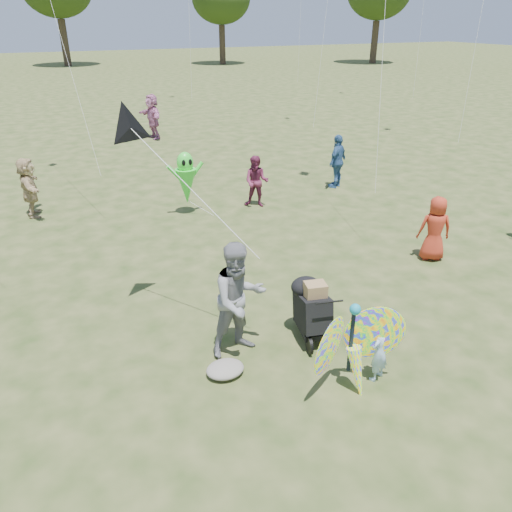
# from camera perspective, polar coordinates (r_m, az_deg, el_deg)

# --- Properties ---
(ground) EXTENTS (160.00, 160.00, 0.00)m
(ground) POSITION_cam_1_polar(r_m,az_deg,el_deg) (8.41, 5.61, -10.60)
(ground) COLOR #51592B
(ground) RESTS_ON ground
(child_girl) EXTENTS (0.42, 0.36, 0.99)m
(child_girl) POSITION_cam_1_polar(r_m,az_deg,el_deg) (7.72, 13.92, -10.54)
(child_girl) COLOR #A2C7E6
(child_girl) RESTS_ON ground
(adult_man) EXTENTS (1.00, 0.82, 1.92)m
(adult_man) POSITION_cam_1_polar(r_m,az_deg,el_deg) (7.84, -1.96, -5.00)
(adult_man) COLOR gray
(adult_man) RESTS_ON ground
(grey_bag) EXTENTS (0.59, 0.49, 0.19)m
(grey_bag) POSITION_cam_1_polar(r_m,az_deg,el_deg) (7.84, -3.54, -12.79)
(grey_bag) COLOR gray
(grey_bag) RESTS_ON ground
(crowd_a) EXTENTS (0.85, 0.73, 1.46)m
(crowd_a) POSITION_cam_1_polar(r_m,az_deg,el_deg) (11.70, 19.76, 2.96)
(crowd_a) COLOR #A92F1B
(crowd_a) RESTS_ON ground
(crowd_c) EXTENTS (1.05, 0.86, 1.67)m
(crowd_c) POSITION_cam_1_polar(r_m,az_deg,el_deg) (16.15, 9.29, 10.64)
(crowd_c) COLOR #32598B
(crowd_c) RESTS_ON ground
(crowd_d) EXTENTS (0.50, 1.50, 1.61)m
(crowd_d) POSITION_cam_1_polar(r_m,az_deg,el_deg) (14.83, -24.50, 7.16)
(crowd_d) COLOR tan
(crowd_d) RESTS_ON ground
(crowd_e) EXTENTS (0.90, 0.87, 1.47)m
(crowd_e) POSITION_cam_1_polar(r_m,az_deg,el_deg) (14.24, 0.06, 8.50)
(crowd_e) COLOR maroon
(crowd_e) RESTS_ON ground
(crowd_j) EXTENTS (0.90, 1.85, 1.91)m
(crowd_j) POSITION_cam_1_polar(r_m,az_deg,el_deg) (23.24, -11.75, 15.36)
(crowd_j) COLOR #BB6B9B
(crowd_j) RESTS_ON ground
(jogging_stroller) EXTENTS (0.63, 1.10, 1.09)m
(jogging_stroller) POSITION_cam_1_polar(r_m,az_deg,el_deg) (8.39, 6.33, -5.71)
(jogging_stroller) COLOR black
(jogging_stroller) RESTS_ON ground
(butterfly_kite) EXTENTS (1.74, 0.75, 1.63)m
(butterfly_kite) POSITION_cam_1_polar(r_m,az_deg,el_deg) (7.33, 11.13, -10.47)
(butterfly_kite) COLOR #E12351
(butterfly_kite) RESTS_ON ground
(delta_kite_rig) EXTENTS (1.90, 2.10, 2.24)m
(delta_kite_rig) POSITION_cam_1_polar(r_m,az_deg,el_deg) (8.39, -14.08, 13.94)
(delta_kite_rig) COLOR black
(delta_kite_rig) RESTS_ON ground
(alien_kite) EXTENTS (1.12, 0.69, 1.74)m
(alien_kite) POSITION_cam_1_polar(r_m,az_deg,el_deg) (13.70, -7.99, 8.58)
(alien_kite) COLOR #39EB37
(alien_kite) RESTS_ON ground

